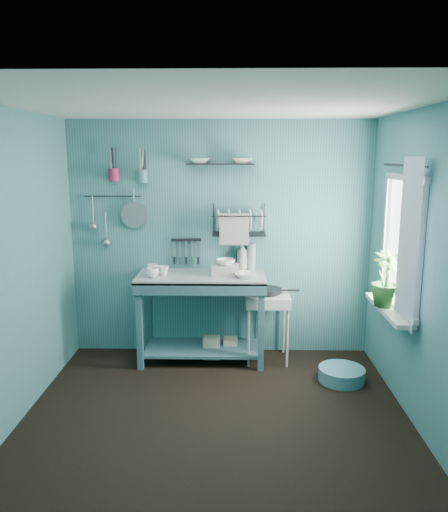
{
  "coord_description": "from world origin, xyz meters",
  "views": [
    {
      "loc": [
        0.15,
        -3.76,
        2.13
      ],
      "look_at": [
        0.05,
        0.85,
        1.2
      ],
      "focal_mm": 35.0,
      "sensor_mm": 36.0,
      "label": 1
    }
  ],
  "objects_px": {
    "hotplate_stand": "(267,327)",
    "potted_plant": "(386,279)",
    "work_counter": "(202,317)",
    "soap_bottle": "(242,256)",
    "floor_basin": "(342,375)",
    "wash_tub": "(226,270)",
    "storage_tin_small": "(230,347)",
    "dish_rack": "(239,220)",
    "colander": "(134,215)",
    "storage_tin_large": "(212,347)",
    "utensil_cup_magenta": "(114,175)",
    "mug_mid": "(164,271)",
    "mug_right": "(153,269)",
    "utensil_cup_teal": "(143,176)",
    "mug_left": "(153,273)",
    "frying_pan": "(268,290)",
    "water_bottle": "(251,257)"
  },
  "relations": [
    {
      "from": "work_counter",
      "to": "soap_bottle",
      "type": "relative_size",
      "value": 4.4
    },
    {
      "from": "wash_tub",
      "to": "mug_right",
      "type": "bearing_deg",
      "value": 178.47
    },
    {
      "from": "mug_right",
      "to": "hotplate_stand",
      "type": "distance_m",
      "value": 1.34
    },
    {
      "from": "water_bottle",
      "to": "hotplate_stand",
      "type": "distance_m",
      "value": 0.76
    },
    {
      "from": "water_bottle",
      "to": "dish_rack",
      "type": "relative_size",
      "value": 0.51
    },
    {
      "from": "potted_plant",
      "to": "frying_pan",
      "type": "bearing_deg",
      "value": 142.43
    },
    {
      "from": "wash_tub",
      "to": "utensil_cup_magenta",
      "type": "bearing_deg",
      "value": 170.15
    },
    {
      "from": "wash_tub",
      "to": "potted_plant",
      "type": "relative_size",
      "value": 0.58
    },
    {
      "from": "utensil_cup_magenta",
      "to": "floor_basin",
      "type": "relative_size",
      "value": 0.29
    },
    {
      "from": "wash_tub",
      "to": "potted_plant",
      "type": "height_order",
      "value": "potted_plant"
    },
    {
      "from": "utensil_cup_magenta",
      "to": "colander",
      "type": "relative_size",
      "value": 0.46
    },
    {
      "from": "work_counter",
      "to": "floor_basin",
      "type": "distance_m",
      "value": 1.52
    },
    {
      "from": "utensil_cup_magenta",
      "to": "frying_pan",
      "type": "bearing_deg",
      "value": -6.42
    },
    {
      "from": "wash_tub",
      "to": "storage_tin_large",
      "type": "relative_size",
      "value": 1.27
    },
    {
      "from": "mug_right",
      "to": "potted_plant",
      "type": "xyz_separation_m",
      "value": [
        2.17,
        -0.75,
        0.09
      ]
    },
    {
      "from": "work_counter",
      "to": "hotplate_stand",
      "type": "relative_size",
      "value": 1.82
    },
    {
      "from": "wash_tub",
      "to": "storage_tin_large",
      "type": "xyz_separation_m",
      "value": [
        -0.15,
        0.07,
        -0.87
      ]
    },
    {
      "from": "wash_tub",
      "to": "colander",
      "type": "height_order",
      "value": "colander"
    },
    {
      "from": "mug_right",
      "to": "utensil_cup_teal",
      "type": "bearing_deg",
      "value": 121.58
    },
    {
      "from": "storage_tin_large",
      "to": "utensil_cup_magenta",
      "type": "bearing_deg",
      "value": 172.59
    },
    {
      "from": "frying_pan",
      "to": "colander",
      "type": "height_order",
      "value": "colander"
    },
    {
      "from": "utensil_cup_teal",
      "to": "frying_pan",
      "type": "bearing_deg",
      "value": -7.87
    },
    {
      "from": "floor_basin",
      "to": "wash_tub",
      "type": "bearing_deg",
      "value": 156.6
    },
    {
      "from": "utensil_cup_teal",
      "to": "storage_tin_large",
      "type": "distance_m",
      "value": 1.95
    },
    {
      "from": "mug_right",
      "to": "wash_tub",
      "type": "xyz_separation_m",
      "value": [
        0.75,
        -0.02,
        0.0
      ]
    },
    {
      "from": "potted_plant",
      "to": "floor_basin",
      "type": "bearing_deg",
      "value": 139.8
    },
    {
      "from": "mug_left",
      "to": "potted_plant",
      "type": "height_order",
      "value": "potted_plant"
    },
    {
      "from": "mug_mid",
      "to": "utensil_cup_magenta",
      "type": "relative_size",
      "value": 0.77
    },
    {
      "from": "utensil_cup_magenta",
      "to": "colander",
      "type": "xyz_separation_m",
      "value": [
        0.19,
        0.03,
        -0.42
      ]
    },
    {
      "from": "work_counter",
      "to": "utensil_cup_teal",
      "type": "bearing_deg",
      "value": 169.06
    },
    {
      "from": "wash_tub",
      "to": "potted_plant",
      "type": "bearing_deg",
      "value": -27.36
    },
    {
      "from": "work_counter",
      "to": "soap_bottle",
      "type": "distance_m",
      "value": 0.77
    },
    {
      "from": "work_counter",
      "to": "mug_right",
      "type": "relative_size",
      "value": 10.69
    },
    {
      "from": "mug_mid",
      "to": "mug_right",
      "type": "xyz_separation_m",
      "value": [
        -0.12,
        0.06,
        0.0
      ]
    },
    {
      "from": "storage_tin_large",
      "to": "dish_rack",
      "type": "bearing_deg",
      "value": 15.86
    },
    {
      "from": "mug_mid",
      "to": "wash_tub",
      "type": "bearing_deg",
      "value": 3.63
    },
    {
      "from": "utensil_cup_teal",
      "to": "colander",
      "type": "height_order",
      "value": "utensil_cup_teal"
    },
    {
      "from": "dish_rack",
      "to": "colander",
      "type": "relative_size",
      "value": 1.96
    },
    {
      "from": "mug_mid",
      "to": "storage_tin_large",
      "type": "height_order",
      "value": "mug_mid"
    },
    {
      "from": "storage_tin_large",
      "to": "hotplate_stand",
      "type": "bearing_deg",
      "value": -4.69
    },
    {
      "from": "potted_plant",
      "to": "storage_tin_small",
      "type": "xyz_separation_m",
      "value": [
        -1.37,
        0.83,
        -0.97
      ]
    },
    {
      "from": "mug_left",
      "to": "hotplate_stand",
      "type": "xyz_separation_m",
      "value": [
        1.16,
        0.16,
        -0.62
      ]
    },
    {
      "from": "hotplate_stand",
      "to": "potted_plant",
      "type": "bearing_deg",
      "value": -33.2
    },
    {
      "from": "hotplate_stand",
      "to": "storage_tin_large",
      "type": "height_order",
      "value": "hotplate_stand"
    },
    {
      "from": "mug_mid",
      "to": "potted_plant",
      "type": "distance_m",
      "value": 2.16
    },
    {
      "from": "mug_right",
      "to": "storage_tin_small",
      "type": "relative_size",
      "value": 0.61
    },
    {
      "from": "colander",
      "to": "mug_mid",
      "type": "bearing_deg",
      "value": -38.63
    },
    {
      "from": "mug_right",
      "to": "dish_rack",
      "type": "relative_size",
      "value": 0.22
    },
    {
      "from": "mug_left",
      "to": "mug_right",
      "type": "height_order",
      "value": "same"
    },
    {
      "from": "colander",
      "to": "mug_right",
      "type": "bearing_deg",
      "value": -43.91
    }
  ]
}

